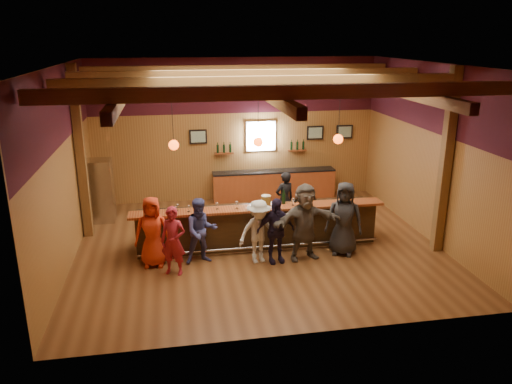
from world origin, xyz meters
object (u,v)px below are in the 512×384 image
at_px(customer_orange, 152,232).
at_px(bartender, 285,199).
at_px(customer_brown, 305,222).
at_px(stainless_fridge, 101,191).
at_px(bar_counter, 258,225).
at_px(back_bar_cabinet, 274,184).
at_px(customer_denim, 201,231).
at_px(ice_bucket, 266,201).
at_px(customer_white, 259,232).
at_px(customer_dark, 344,219).
at_px(customer_redvest, 173,241).
at_px(customer_navy, 275,231).
at_px(bottle_a, 283,198).

bearing_deg(customer_orange, bartender, 34.11).
bearing_deg(customer_orange, customer_brown, 1.91).
bearing_deg(stainless_fridge, bar_counter, -30.76).
bearing_deg(bartender, back_bar_cabinet, -114.95).
relative_size(customer_denim, bartender, 1.00).
bearing_deg(ice_bucket, customer_orange, -168.56).
distance_m(customer_denim, bartender, 3.11).
xyz_separation_m(customer_white, customer_dark, (2.12, 0.11, 0.14)).
xyz_separation_m(bar_counter, ice_bucket, (0.16, -0.25, 0.72)).
distance_m(customer_dark, ice_bucket, 1.95).
height_order(customer_redvest, customer_dark, customer_dark).
height_order(customer_denim, customer_dark, customer_dark).
distance_m(customer_denim, customer_dark, 3.44).
distance_m(customer_orange, customer_denim, 1.11).
bearing_deg(customer_navy, ice_bucket, 85.35).
xyz_separation_m(back_bar_cabinet, customer_white, (-1.35, -4.63, 0.29)).
xyz_separation_m(bar_counter, customer_navy, (0.22, -1.13, 0.27)).
height_order(customer_redvest, bartender, same).
height_order(back_bar_cabinet, ice_bucket, ice_bucket).
distance_m(customer_orange, bartender, 4.02).
distance_m(bartender, bottle_a, 1.37).
bearing_deg(back_bar_cabinet, stainless_fridge, -168.07).
xyz_separation_m(stainless_fridge, customer_navy, (4.34, -3.58, -0.11)).
xyz_separation_m(customer_orange, bottle_a, (3.23, 0.64, 0.42)).
bearing_deg(bottle_a, customer_dark, -30.40).
bearing_deg(customer_redvest, back_bar_cabinet, 77.08).
relative_size(bar_counter, customer_dark, 3.46).
relative_size(bar_counter, back_bar_cabinet, 1.57).
xyz_separation_m(customer_white, bartender, (1.12, 2.14, 0.02)).
xyz_separation_m(bar_counter, stainless_fridge, (-4.12, 2.45, 0.38)).
bearing_deg(customer_redvest, customer_navy, 26.10).
bearing_deg(back_bar_cabinet, customer_dark, -80.36).
relative_size(customer_orange, bottle_a, 4.60).
bearing_deg(customer_navy, bartender, 63.29).
xyz_separation_m(customer_dark, ice_bucket, (-1.79, 0.70, 0.33)).
distance_m(bar_counter, bottle_a, 0.98).
bearing_deg(bartender, customer_orange, 8.36).
distance_m(bar_counter, customer_denim, 1.74).
bearing_deg(customer_dark, bottle_a, 171.79).
bearing_deg(customer_orange, bottle_a, 17.32).
xyz_separation_m(ice_bucket, bottle_a, (0.46, 0.08, 0.01)).
bearing_deg(back_bar_cabinet, customer_white, -106.23).
bearing_deg(customer_redvest, customer_orange, 152.46).
bearing_deg(bar_counter, stainless_fridge, 149.24).
xyz_separation_m(customer_white, customer_brown, (1.10, -0.01, 0.17)).
relative_size(customer_orange, customer_redvest, 1.06).
bearing_deg(customer_brown, customer_navy, 175.05).
height_order(bar_counter, customer_orange, customer_orange).
bearing_deg(ice_bucket, bartender, 59.27).
bearing_deg(bottle_a, bar_counter, 164.76).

